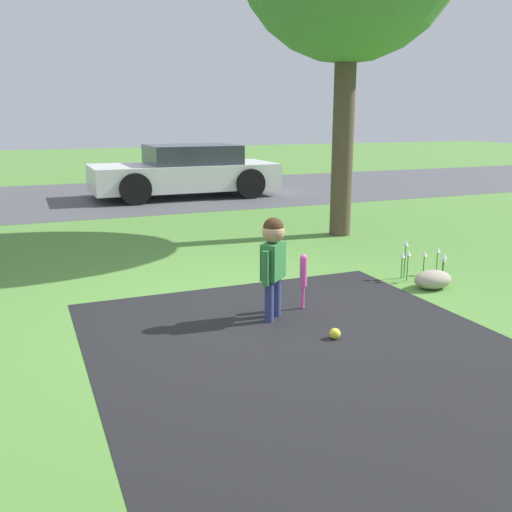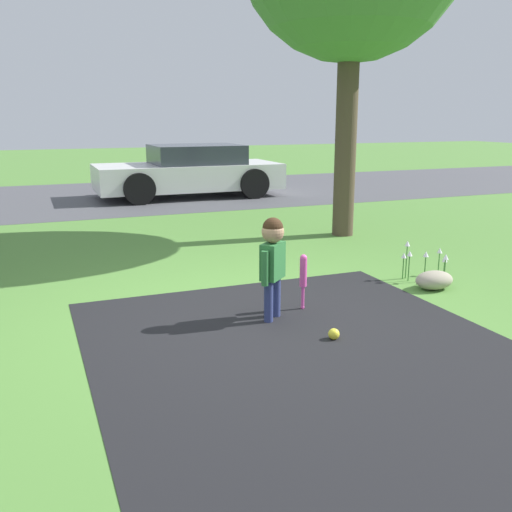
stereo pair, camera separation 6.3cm
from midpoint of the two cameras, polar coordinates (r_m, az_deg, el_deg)
name	(u,v)px [view 1 (the left image)]	position (r m, az deg, el deg)	size (l,w,h in m)	color
ground_plane	(245,318)	(5.28, -1.46, -6.21)	(60.00, 60.00, 0.00)	#518438
driveway_strip	(448,459)	(3.42, 18.08, -18.75)	(3.34, 7.00, 0.01)	black
street_strip	(105,197)	(13.70, -14.96, 5.76)	(40.00, 6.00, 0.01)	#4C4C51
child	(273,254)	(5.08, 1.37, 0.19)	(0.30, 0.28, 0.94)	navy
baseball_bat	(303,274)	(5.43, 4.42, -1.79)	(0.07, 0.07, 0.54)	#E54CA5
sports_ball	(335,334)	(4.82, 7.52, -7.71)	(0.10, 0.10, 0.10)	yellow
parked_car	(186,172)	(13.33, -7.19, 8.37)	(4.16, 2.00, 1.18)	silver
flower_bed	(423,255)	(6.69, 16.14, 0.10)	(0.57, 0.41, 0.44)	#38702D
edging_rock	(433,279)	(6.41, 17.00, -2.26)	(0.43, 0.30, 0.20)	#9E937F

